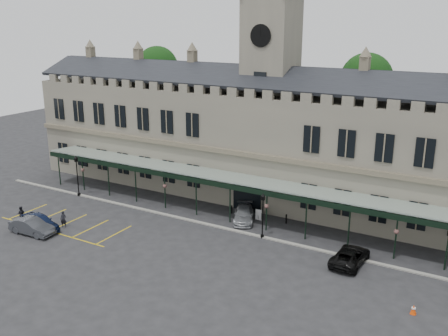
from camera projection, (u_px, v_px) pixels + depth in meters
The scene contains 20 objects.
ground at pixel (190, 250), 44.14m from camera, with size 140.00×140.00×0.00m, color #242427.
station_building at pixel (268, 142), 55.51m from camera, with size 60.00×10.36×17.30m.
clock_tower at pixel (270, 82), 53.69m from camera, with size 5.60×5.60×24.80m.
canopy at pixel (231, 199), 49.65m from camera, with size 50.00×4.10×4.30m.
kerb at pixel (221, 227), 48.69m from camera, with size 60.00×0.40×0.12m, color gray.
parking_markings at pixel (65, 224), 49.58m from camera, with size 16.00×6.00×0.01m, color gold, non-canonical shape.
tree_behind_left at pixel (157, 68), 71.77m from camera, with size 6.00×6.00×16.00m.
tree_behind_mid at pixel (366, 81), 57.43m from camera, with size 6.00×6.00×16.00m.
lamp_post_left at pixel (77, 172), 56.86m from camera, with size 0.45×0.45×4.81m.
lamp_post_mid at pixel (263, 212), 45.80m from camera, with size 0.42×0.42×4.40m.
traffic_cone at pixel (413, 309), 34.40m from camera, with size 0.43×0.43×0.69m.
sign_board at pixel (258, 215), 50.54m from camera, with size 0.66×0.06×1.13m.
bollard_left at pixel (232, 209), 52.28m from camera, with size 0.16×0.16×0.88m, color black.
bollard_right at pixel (286, 219), 49.68m from camera, with size 0.17×0.17×0.95m, color black.
car_left_a at pixel (40, 222), 48.08m from camera, with size 1.89×4.71×1.60m, color #0D1839.
car_left_b at pixel (32, 227), 47.14m from camera, with size 1.62×4.64×1.53m, color #383A40.
car_taxi at pixel (244, 214), 50.32m from camera, with size 1.90×4.67×1.36m, color #A4A6AC.
car_van at pixel (350, 256), 41.42m from camera, with size 2.29×4.96×1.38m, color black.
person_a at pixel (63, 219), 48.69m from camera, with size 0.60×0.39×1.64m, color black.
person_b at pixel (21, 214), 50.07m from camera, with size 0.78×0.61×1.61m, color black.
Camera 1 is at (22.66, -33.39, 19.52)m, focal length 40.00 mm.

